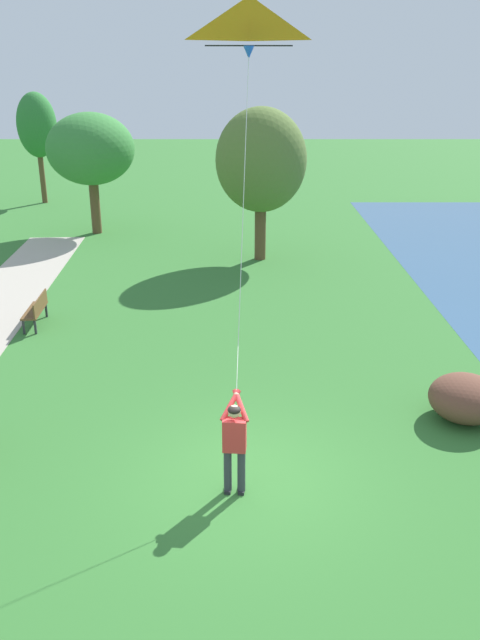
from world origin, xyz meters
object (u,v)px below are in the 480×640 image
object	(u,v)px
person_kite_flyer	(234,440)
tree_lakeside_near	(260,161)
park_bench_far_walkway	(36,309)
lakeside_shrub	(465,398)
tree_lakeside_far	(36,126)
tree_horizon_far	(90,149)
flying_kite	(249,30)

from	to	relation	value
person_kite_flyer	tree_lakeside_near	size ratio (longest dim) A/B	0.32
park_bench_far_walkway	lakeside_shrub	world-z (taller)	lakeside_shrub
tree_lakeside_near	lakeside_shrub	bearing A→B (deg)	-72.22
tree_lakeside_far	lakeside_shrub	xyz separation A→B (m)	(15.60, -23.79, -3.61)
person_kite_flyer	lakeside_shrub	xyz separation A→B (m)	(4.86, 2.56, -0.56)
person_kite_flyer	park_bench_far_walkway	bearing A→B (deg)	125.99
tree_lakeside_near	tree_horizon_far	distance (m)	8.44
park_bench_far_walkway	tree_horizon_far	xyz separation A→B (m)	(-0.60, 11.33, 3.17)
tree_horizon_far	lakeside_shrub	bearing A→B (deg)	-56.08
flying_kite	tree_lakeside_far	xyz separation A→B (m)	(-10.99, 23.76, -3.52)
tree_lakeside_far	tree_horizon_far	bearing A→B (deg)	-58.39
tree_lakeside_far	tree_horizon_far	size ratio (longest dim) A/B	1.11
flying_kite	person_kite_flyer	bearing A→B (deg)	-95.61
tree_lakeside_near	tree_horizon_far	world-z (taller)	tree_lakeside_near
tree_horizon_far	park_bench_far_walkway	bearing A→B (deg)	-86.95
park_bench_far_walkway	lakeside_shrub	xyz separation A→B (m)	(10.65, -5.40, -0.03)
tree_horizon_far	lakeside_shrub	distance (m)	20.41
flying_kite	tree_lakeside_far	bearing A→B (deg)	114.82
flying_kite	lakeside_shrub	bearing A→B (deg)	-0.40
tree_lakeside_far	park_bench_far_walkway	bearing A→B (deg)	-74.93
park_bench_far_walkway	lakeside_shrub	distance (m)	11.94
person_kite_flyer	park_bench_far_walkway	distance (m)	9.86
park_bench_far_walkway	lakeside_shrub	size ratio (longest dim) A/B	0.97
person_kite_flyer	tree_lakeside_near	world-z (taller)	tree_lakeside_near
park_bench_far_walkway	tree_horizon_far	size ratio (longest dim) A/B	0.29
person_kite_flyer	tree_lakeside_far	bearing A→B (deg)	112.16
park_bench_far_walkway	tree_lakeside_near	distance (m)	10.22
flying_kite	lakeside_shrub	xyz separation A→B (m)	(4.61, -0.03, -7.13)
flying_kite	tree_lakeside_far	size ratio (longest dim) A/B	1.08
person_kite_flyer	tree_lakeside_far	distance (m)	28.62
park_bench_far_walkway	tree_horizon_far	world-z (taller)	tree_horizon_far
park_bench_far_walkway	tree_lakeside_far	bearing A→B (deg)	105.07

